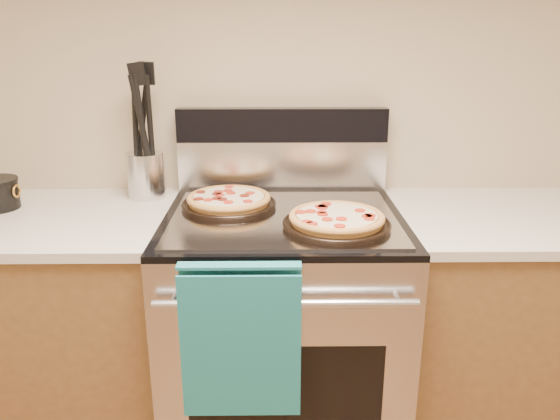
{
  "coord_description": "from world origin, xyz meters",
  "views": [
    {
      "loc": [
        -0.03,
        -0.01,
        1.48
      ],
      "look_at": [
        -0.01,
        1.55,
        0.97
      ],
      "focal_mm": 35.0,
      "sensor_mm": 36.0,
      "label": 1
    }
  ],
  "objects_px": {
    "pepperoni_pizza_back": "(229,201)",
    "pepperoni_pizza_front": "(337,220)",
    "utensil_crock": "(146,175)",
    "range_body": "(283,343)"
  },
  "relations": [
    {
      "from": "pepperoni_pizza_back",
      "to": "pepperoni_pizza_front",
      "type": "distance_m",
      "value": 0.39
    },
    {
      "from": "pepperoni_pizza_back",
      "to": "utensil_crock",
      "type": "bearing_deg",
      "value": 151.13
    },
    {
      "from": "range_body",
      "to": "pepperoni_pizza_front",
      "type": "relative_size",
      "value": 2.84
    },
    {
      "from": "pepperoni_pizza_back",
      "to": "utensil_crock",
      "type": "height_order",
      "value": "utensil_crock"
    },
    {
      "from": "range_body",
      "to": "pepperoni_pizza_front",
      "type": "height_order",
      "value": "pepperoni_pizza_front"
    },
    {
      "from": "range_body",
      "to": "utensil_crock",
      "type": "bearing_deg",
      "value": 153.82
    },
    {
      "from": "pepperoni_pizza_back",
      "to": "utensil_crock",
      "type": "distance_m",
      "value": 0.35
    },
    {
      "from": "pepperoni_pizza_front",
      "to": "utensil_crock",
      "type": "bearing_deg",
      "value": 150.12
    },
    {
      "from": "range_body",
      "to": "pepperoni_pizza_back",
      "type": "bearing_deg",
      "value": 158.75
    },
    {
      "from": "utensil_crock",
      "to": "range_body",
      "type": "bearing_deg",
      "value": -26.18
    }
  ]
}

